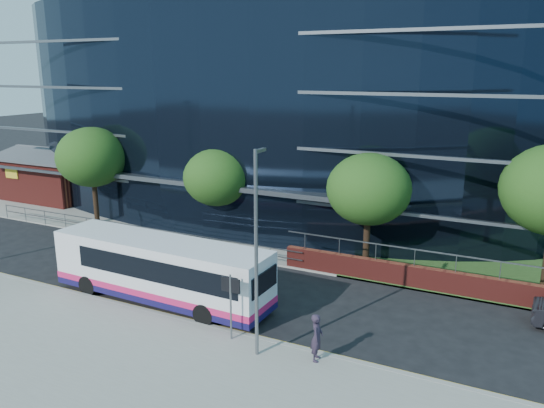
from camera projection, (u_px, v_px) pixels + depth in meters
The scene contains 16 objects.
ground at pixel (167, 306), 25.06m from camera, with size 200.00×200.00×0.00m, color black.
pavement_near at pixel (88, 354), 20.69m from camera, with size 80.00×8.00×0.15m, color gray.
kerb at pixel (153, 313), 24.17m from camera, with size 80.00×0.25×0.16m, color gray.
yellow_line_outer at pixel (156, 313), 24.36m from camera, with size 80.00×0.08×0.01m, color gold.
yellow_line_inner at pixel (158, 311), 24.49m from camera, with size 80.00×0.08×0.01m, color gold.
far_forecourt at pixel (194, 228), 37.18m from camera, with size 50.00×8.00×0.10m, color gray.
glass_office at pixel (280, 106), 42.92m from camera, with size 44.00×23.10×16.00m.
brick_pavilion at pixel (55, 176), 45.73m from camera, with size 8.60×6.66×4.40m.
guard_railings at pixel (132, 229), 34.37m from camera, with size 24.00×0.05×1.10m.
street_sign at pixel (231, 293), 21.22m from camera, with size 0.85×0.09×2.80m.
tree_far_a at pixel (92, 157), 37.25m from camera, with size 4.95×4.95×6.98m.
tree_far_b at pixel (217, 177), 33.56m from camera, with size 4.29×4.29×6.05m.
tree_far_c at pixel (369, 189), 28.76m from camera, with size 4.62×4.62×6.51m.
streetlight_east at pixel (256, 249), 19.50m from camera, with size 0.15×0.77×8.00m.
city_bus at pixel (162, 270), 25.16m from camera, with size 11.35×2.88×3.05m.
pedestrian at pixel (317, 337), 19.91m from camera, with size 0.68×0.45×1.87m, color #2D2233.
Camera 1 is at (14.68, -18.51, 10.86)m, focal length 35.00 mm.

